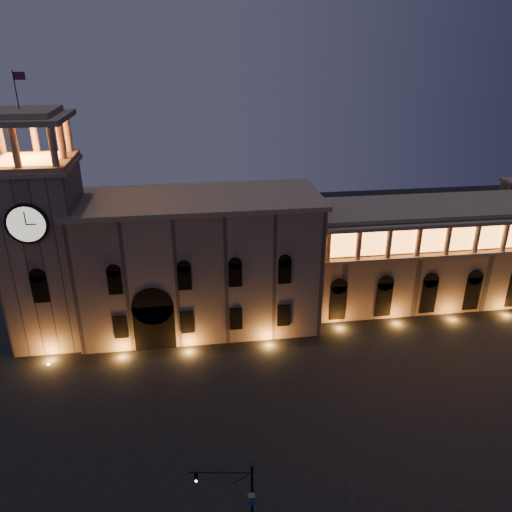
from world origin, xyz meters
name	(u,v)px	position (x,y,z in m)	size (l,w,h in m)	color
ground	(233,435)	(0.00, 0.00, 0.00)	(160.00, 160.00, 0.00)	black
government_building	(199,262)	(-2.08, 21.93, 8.77)	(30.80, 12.80, 17.60)	#876B58
clock_tower	(44,246)	(-20.50, 20.98, 12.50)	(9.80, 9.80, 32.40)	#876B58
colonnade_wing	(438,252)	(32.00, 23.92, 7.33)	(40.60, 11.50, 14.50)	#826653
traffic_light	(241,498)	(-0.34, -10.33, 3.58)	(4.92, 1.04, 6.81)	black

